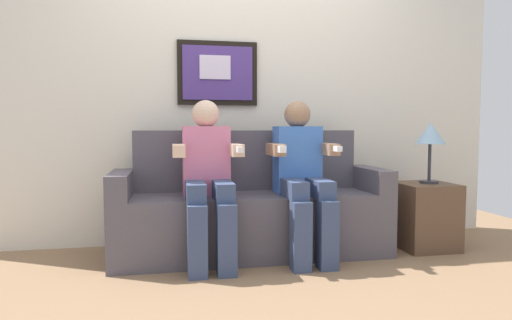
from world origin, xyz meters
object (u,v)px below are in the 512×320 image
at_px(table_lamp, 430,136).
at_px(couch, 251,211).
at_px(side_table_right, 425,216).
at_px(person_on_right, 302,173).
at_px(person_on_left, 208,175).

bearing_deg(table_lamp, couch, 175.56).
xyz_separation_m(couch, side_table_right, (1.33, -0.11, -0.06)).
bearing_deg(side_table_right, person_on_right, -176.48).
relative_size(couch, person_on_left, 1.76).
bearing_deg(couch, side_table_right, -4.57).
xyz_separation_m(person_on_left, table_lamp, (1.68, 0.06, 0.25)).
relative_size(person_on_right, side_table_right, 2.22).
height_order(couch, person_on_right, person_on_right).
distance_m(person_on_right, side_table_right, 1.06).
relative_size(person_on_left, side_table_right, 2.22).
relative_size(person_on_left, table_lamp, 2.41).
distance_m(couch, person_on_left, 0.47).
bearing_deg(couch, person_on_right, -26.98).
relative_size(couch, side_table_right, 3.91).
xyz_separation_m(couch, table_lamp, (1.35, -0.11, 0.55)).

